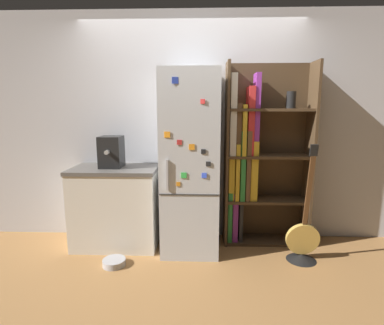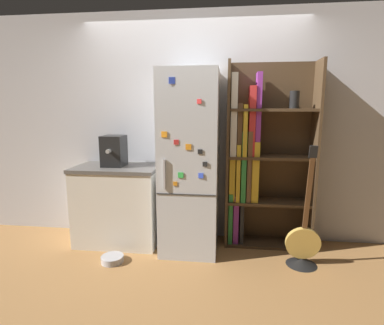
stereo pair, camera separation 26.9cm
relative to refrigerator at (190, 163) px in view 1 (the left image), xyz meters
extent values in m
plane|color=#A87542|center=(0.00, -0.12, -0.96)|extent=(16.00, 16.00, 0.00)
cube|color=silver|center=(0.00, 0.36, 0.34)|extent=(8.00, 0.05, 2.60)
cube|color=silver|center=(0.00, 0.00, 0.00)|extent=(0.60, 0.67, 1.92)
cube|color=#333333|center=(0.00, -0.33, -0.25)|extent=(0.58, 0.01, 0.01)
cube|color=#B2B2B7|center=(-0.21, -0.35, -0.05)|extent=(0.02, 0.02, 0.30)
cube|color=orange|center=(0.03, -0.34, 0.22)|extent=(0.06, 0.01, 0.06)
cube|color=black|center=(0.14, -0.34, 0.17)|extent=(0.04, 0.01, 0.04)
cube|color=green|center=(-0.05, -0.34, -0.06)|extent=(0.05, 0.01, 0.05)
cube|color=black|center=(0.19, -0.34, 0.05)|extent=(0.05, 0.01, 0.05)
cube|color=blue|center=(-0.12, -0.34, 0.83)|extent=(0.06, 0.02, 0.06)
cube|color=orange|center=(-0.20, -0.34, 0.33)|extent=(0.06, 0.01, 0.06)
cube|color=orange|center=(-0.10, -0.34, -0.14)|extent=(0.04, 0.01, 0.04)
cube|color=blue|center=(0.15, -0.34, -0.06)|extent=(0.05, 0.01, 0.05)
cube|color=red|center=(-0.09, -0.34, 0.26)|extent=(0.05, 0.01, 0.05)
cube|color=red|center=(0.13, -0.34, 0.64)|extent=(0.04, 0.02, 0.04)
cube|color=#4C3823|center=(0.40, 0.17, 0.05)|extent=(0.03, 0.33, 2.02)
cube|color=#4C3823|center=(1.31, 0.17, 0.05)|extent=(0.03, 0.33, 2.02)
cube|color=#4C3823|center=(0.85, 0.32, 0.05)|extent=(0.95, 0.03, 2.02)
cube|color=#4C3823|center=(0.85, 0.17, -0.94)|extent=(0.89, 0.30, 0.03)
cube|color=#4C3823|center=(0.85, 0.17, -0.45)|extent=(0.89, 0.30, 0.03)
cube|color=#4C3823|center=(0.85, 0.17, 0.05)|extent=(0.89, 0.30, 0.03)
cube|color=#4C3823|center=(0.85, 0.17, 0.56)|extent=(0.89, 0.30, 0.03)
cube|color=#338C3F|center=(0.44, 0.17, -0.64)|extent=(0.05, 0.25, 0.58)
cube|color=purple|center=(0.51, 0.18, -0.65)|extent=(0.06, 0.24, 0.55)
cube|color=#262628|center=(0.57, 0.18, -0.62)|extent=(0.04, 0.23, 0.61)
cube|color=gold|center=(0.45, 0.16, -0.14)|extent=(0.06, 0.22, 0.59)
cube|color=gold|center=(0.51, 0.17, -0.12)|extent=(0.04, 0.27, 0.63)
cube|color=#338C3F|center=(0.57, 0.17, -0.05)|extent=(0.05, 0.28, 0.77)
cube|color=brown|center=(0.63, 0.17, -0.05)|extent=(0.05, 0.26, 0.78)
cube|color=gold|center=(0.70, 0.16, -0.11)|extent=(0.07, 0.23, 0.66)
cube|color=silver|center=(0.45, 0.16, 0.50)|extent=(0.07, 0.26, 0.87)
cube|color=brown|center=(0.52, 0.18, 0.35)|extent=(0.05, 0.23, 0.56)
cube|color=gold|center=(0.57, 0.16, 0.34)|extent=(0.04, 0.27, 0.55)
cube|color=red|center=(0.65, 0.17, 0.44)|extent=(0.06, 0.26, 0.74)
cube|color=purple|center=(0.71, 0.16, 0.51)|extent=(0.05, 0.21, 0.87)
cylinder|color=black|center=(1.08, 0.17, 0.66)|extent=(0.10, 0.10, 0.18)
cube|color=silver|center=(-0.84, 0.05, -0.53)|extent=(0.92, 0.56, 0.85)
cube|color=#5B5651|center=(-0.84, 0.05, -0.08)|extent=(0.94, 0.58, 0.04)
cube|color=black|center=(-0.87, 0.06, 0.11)|extent=(0.24, 0.25, 0.34)
cylinder|color=#A5A39E|center=(-0.87, -0.09, 0.12)|extent=(0.04, 0.06, 0.04)
cone|color=black|center=(1.15, -0.26, -0.93)|extent=(0.30, 0.30, 0.06)
cylinder|color=gold|center=(1.15, -0.26, -0.73)|extent=(0.34, 0.09, 0.34)
cube|color=brown|center=(1.15, -0.33, -0.21)|extent=(0.04, 0.12, 0.71)
cube|color=black|center=(1.15, -0.39, 0.20)|extent=(0.07, 0.04, 0.11)
cylinder|color=#B7B7BC|center=(-0.74, -0.43, -0.93)|extent=(0.23, 0.23, 0.06)
torus|color=#B7B7BC|center=(-0.74, -0.43, -0.90)|extent=(0.23, 0.23, 0.01)
camera|label=1|loc=(0.13, -3.14, 0.58)|focal=28.00mm
camera|label=2|loc=(0.40, -3.12, 0.58)|focal=28.00mm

